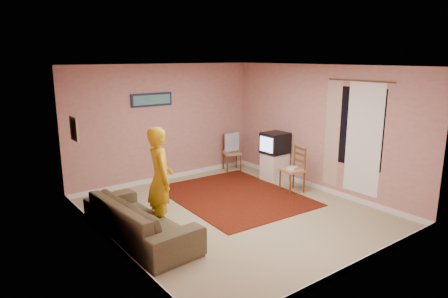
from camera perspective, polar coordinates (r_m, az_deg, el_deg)
ground at (r=7.29m, az=1.40°, el=-9.09°), size 5.00×5.00×0.00m
wall_back at (r=8.97m, az=-8.51°, el=3.64°), size 4.50×0.02×2.60m
wall_front at (r=5.24m, az=18.68°, el=-3.74°), size 4.50×0.02×2.60m
wall_left at (r=5.82m, az=-16.21°, el=-1.90°), size 0.02×5.00×2.60m
wall_right at (r=8.46m, az=13.52°, el=2.85°), size 0.02×5.00×2.60m
ceiling at (r=6.75m, az=1.52°, el=11.79°), size 4.50×5.00×0.02m
baseboard_back at (r=9.24m, az=-8.22°, el=-4.03°), size 4.50×0.02×0.10m
baseboard_front at (r=5.72m, az=17.65°, el=-15.79°), size 4.50×0.02×0.10m
baseboard_left at (r=6.26m, az=-15.37°, el=-13.02°), size 0.02×5.00×0.10m
baseboard_right at (r=8.76m, az=13.04°, el=-5.23°), size 0.02×5.00×0.10m
window at (r=7.90m, az=18.56°, el=2.92°), size 0.01×1.10×1.50m
curtain_sheer at (r=7.84m, az=19.29°, el=1.30°), size 0.01×0.75×2.10m
curtain_floral at (r=8.23m, az=15.21°, el=2.11°), size 0.01×0.35×2.10m
curtain_rod at (r=7.77m, az=18.84°, el=9.21°), size 0.02×1.40×0.02m
picture_back at (r=8.73m, az=-10.27°, el=6.96°), size 0.95×0.04×0.28m
picture_left at (r=7.27m, az=-20.62°, el=2.73°), size 0.04×0.38×0.42m
area_rug at (r=8.11m, az=1.50°, el=-6.68°), size 2.42×2.97×0.02m
tv_cabinet at (r=9.12m, az=7.22°, el=-2.51°), size 0.50×0.45×0.63m
crt_tv at (r=8.98m, az=7.29°, el=0.86°), size 0.56×0.50×0.47m
chair_a at (r=9.77m, az=1.14°, el=0.03°), size 0.51×0.49×0.48m
dvd_player at (r=9.78m, az=1.14°, el=-0.30°), size 0.36×0.26×0.06m
blue_throw at (r=9.73m, az=1.15°, el=1.03°), size 0.41×0.05×0.43m
chair_b at (r=8.35m, az=9.78°, el=-2.22°), size 0.48×0.49×0.51m
game_console at (r=8.37m, az=9.76°, el=-2.70°), size 0.25×0.22×0.04m
sofa at (r=6.33m, az=-11.94°, el=-9.76°), size 1.03×2.28×0.65m
person at (r=6.45m, az=-9.09°, el=-4.27°), size 0.56×0.70×1.69m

